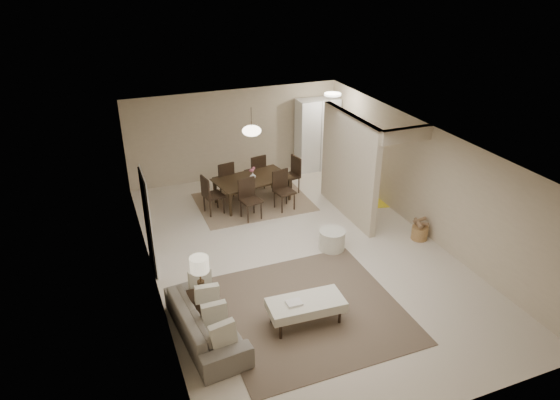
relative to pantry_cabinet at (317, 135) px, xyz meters
name	(u,v)px	position (x,y,z in m)	size (l,w,h in m)	color
floor	(299,253)	(-2.35, -4.15, -1.05)	(9.00, 9.00, 0.00)	beige
ceiling	(301,142)	(-2.35, -4.15, 1.45)	(9.00, 9.00, 0.00)	white
back_wall	(235,134)	(-2.35, 0.35, 0.20)	(6.00, 6.00, 0.00)	tan
left_wall	(149,227)	(-5.35, -4.15, 0.20)	(9.00, 9.00, 0.00)	tan
right_wall	(423,179)	(0.65, -4.15, 0.20)	(9.00, 9.00, 0.00)	tan
partition	(349,166)	(-0.55, -2.90, 0.20)	(0.15, 2.50, 2.50)	tan
doorway	(148,223)	(-5.32, -3.55, -0.03)	(0.04, 0.90, 2.04)	black
pantry_cabinet	(317,135)	(0.00, 0.00, 0.00)	(1.20, 0.55, 2.10)	white
flush_light	(333,94)	(-0.05, -0.95, 1.41)	(0.44, 0.44, 0.05)	white
living_rug	(309,309)	(-2.93, -5.96, -1.04)	(3.20, 3.20, 0.01)	brown
sofa	(206,321)	(-4.80, -5.96, -0.74)	(0.82, 2.10, 0.61)	slate
ottoman_bench	(306,305)	(-3.13, -6.26, -0.67)	(1.34, 0.67, 0.47)	silver
side_table	(203,308)	(-4.75, -5.54, -0.79)	(0.47, 0.47, 0.52)	black
table_lamp	(200,268)	(-4.75, -5.54, 0.03)	(0.32, 0.32, 0.76)	#402E1B
round_pouf	(332,240)	(-1.61, -4.25, -0.83)	(0.57, 0.57, 0.44)	silver
wicker_basket	(420,233)	(0.40, -4.58, -0.90)	(0.36, 0.36, 0.31)	olive
dining_rug	(254,202)	(-2.46, -1.48, -1.04)	(2.80, 2.10, 0.01)	#8B7156
dining_table	(253,190)	(-2.46, -1.48, -0.72)	(1.88, 1.05, 0.66)	black
dining_chairs	(253,185)	(-2.46, -1.48, -0.56)	(2.69, 2.14, 0.99)	black
vase	(253,176)	(-2.46, -1.48, -0.31)	(0.15, 0.15, 0.16)	white
yellow_mat	(372,203)	(0.35, -2.66, -1.04)	(0.90, 0.55, 0.01)	yellow
pendant_light	(252,131)	(-2.46, -1.48, 0.87)	(0.46, 0.46, 0.71)	#402E1B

